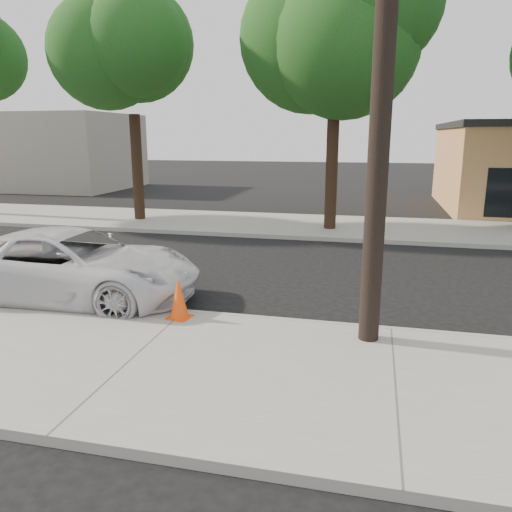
# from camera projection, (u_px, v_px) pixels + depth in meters

# --- Properties ---
(ground) EXTENTS (120.00, 120.00, 0.00)m
(ground) POSITION_uv_depth(u_px,v_px,m) (217.00, 287.00, 11.99)
(ground) COLOR black
(ground) RESTS_ON ground
(near_sidewalk) EXTENTS (90.00, 4.40, 0.15)m
(near_sidewalk) POSITION_uv_depth(u_px,v_px,m) (134.00, 361.00, 7.90)
(near_sidewalk) COLOR gray
(near_sidewalk) RESTS_ON ground
(far_sidewalk) EXTENTS (90.00, 5.00, 0.15)m
(far_sidewalk) POSITION_uv_depth(u_px,v_px,m) (281.00, 225.00, 20.01)
(far_sidewalk) COLOR gray
(far_sidewalk) RESTS_ON ground
(curb_near) EXTENTS (90.00, 0.12, 0.16)m
(curb_near) POSITION_uv_depth(u_px,v_px,m) (185.00, 314.00, 9.98)
(curb_near) COLOR #9E9B93
(curb_near) RESTS_ON ground
(building_far) EXTENTS (14.00, 8.00, 5.00)m
(building_far) POSITION_uv_depth(u_px,v_px,m) (30.00, 151.00, 34.79)
(building_far) COLOR gray
(building_far) RESTS_ON ground
(utility_pole) EXTENTS (1.40, 0.34, 9.00)m
(utility_pole) POSITION_uv_depth(u_px,v_px,m) (384.00, 58.00, 7.53)
(utility_pole) COLOR black
(utility_pole) RESTS_ON near_sidewalk
(tree_b) EXTENTS (4.34, 4.20, 8.45)m
(tree_b) POSITION_uv_depth(u_px,v_px,m) (135.00, 67.00, 19.47)
(tree_b) COLOR black
(tree_b) RESTS_ON far_sidewalk
(tree_c) EXTENTS (4.96, 4.80, 9.55)m
(tree_c) POSITION_uv_depth(u_px,v_px,m) (342.00, 35.00, 17.10)
(tree_c) COLOR black
(tree_c) RESTS_ON far_sidewalk
(police_cruiser) EXTENTS (5.73, 2.82, 1.57)m
(police_cruiser) POSITION_uv_depth(u_px,v_px,m) (71.00, 266.00, 10.91)
(police_cruiser) COLOR silver
(police_cruiser) RESTS_ON ground
(traffic_cone) EXTENTS (0.47, 0.47, 0.80)m
(traffic_cone) POSITION_uv_depth(u_px,v_px,m) (179.00, 299.00, 9.48)
(traffic_cone) COLOR #FF4D0D
(traffic_cone) RESTS_ON near_sidewalk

